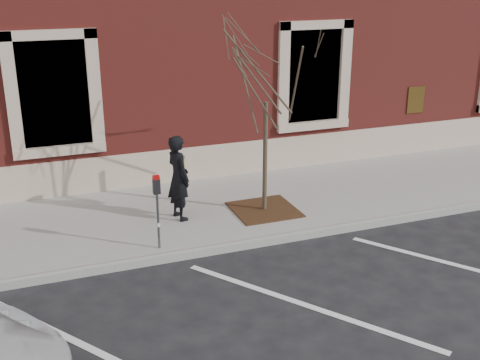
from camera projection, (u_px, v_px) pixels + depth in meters
name	position (u px, v px, depth m)	size (l,w,h in m)	color
ground	(252.00, 246.00, 11.12)	(120.00, 120.00, 0.00)	#28282B
sidewalk_near	(221.00, 209.00, 12.64)	(40.00, 3.50, 0.15)	#A09C96
curb_near	(253.00, 244.00, 11.05)	(40.00, 0.12, 0.15)	#9E9E99
parking_stripes	(305.00, 305.00, 9.18)	(28.00, 4.40, 0.01)	silver
building_civic	(148.00, 0.00, 16.59)	(40.00, 8.62, 8.00)	maroon
man	(178.00, 178.00, 11.70)	(0.62, 0.41, 1.70)	black
parking_meter	(157.00, 198.00, 10.39)	(0.12, 0.10, 1.37)	#595B60
tree_grate	(264.00, 210.00, 12.35)	(1.27, 1.27, 0.03)	#412415
sapling	(266.00, 70.00, 11.39)	(2.47, 2.47, 4.12)	#47372B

